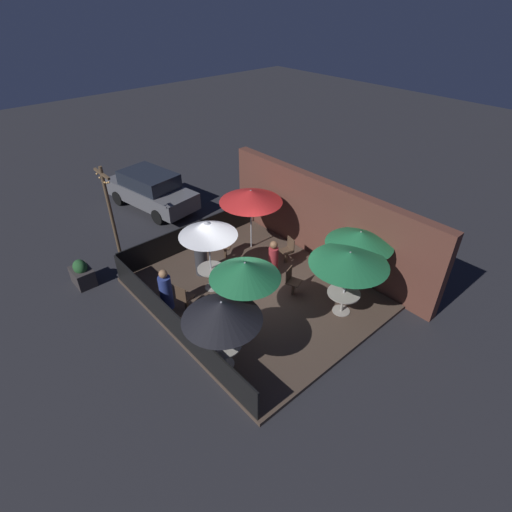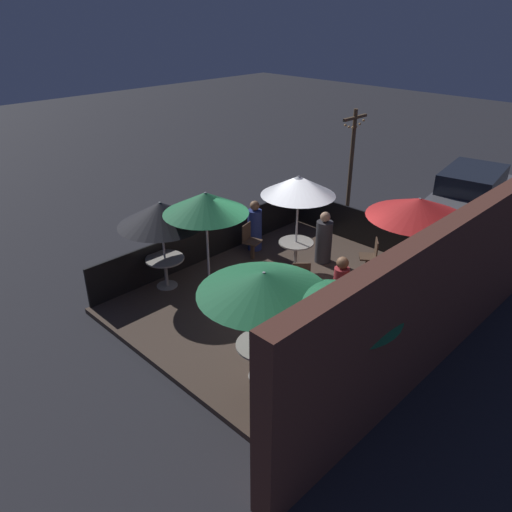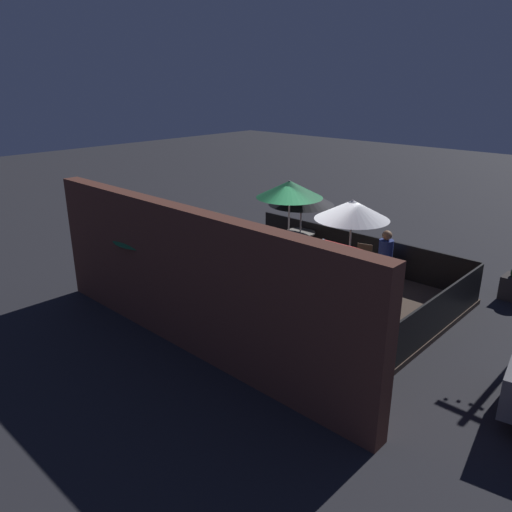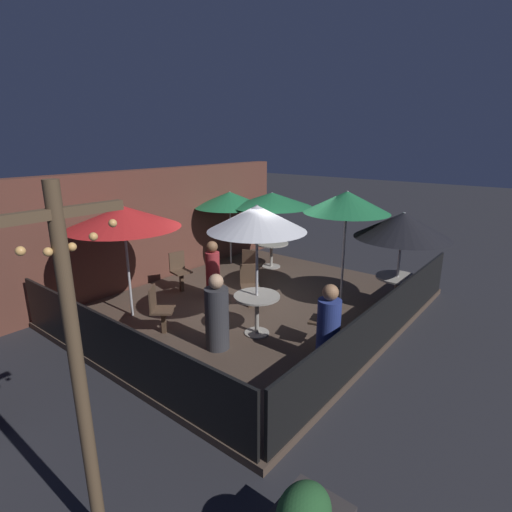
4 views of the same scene
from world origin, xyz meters
name	(u,v)px [view 3 (image 3 of 4)]	position (x,y,z in m)	size (l,w,h in m)	color
ground_plane	(291,299)	(0.00, 0.00, 0.00)	(60.00, 60.00, 0.00)	#26262B
patio_deck	(291,297)	(0.00, 0.00, 0.06)	(7.11, 5.93, 0.12)	#47382D
building_wall	(189,281)	(0.00, 3.19, 1.47)	(8.71, 0.36, 2.94)	brown
fence_front	(356,249)	(0.00, -2.92, 0.59)	(6.91, 0.05, 0.95)	black
fence_side_left	(427,322)	(-3.51, 0.00, 0.59)	(0.05, 5.73, 0.95)	black
patio_umbrella_0	(302,196)	(1.69, -2.50, 1.96)	(1.94, 1.94, 2.11)	#B2B2B7
patio_umbrella_1	(352,210)	(-1.06, -0.88, 2.32)	(1.76, 1.76, 2.43)	#B2B2B7
patio_umbrella_2	(183,213)	(2.40, 1.35, 2.05)	(2.22, 2.22, 2.13)	#B2B2B7
patio_umbrella_3	(290,189)	(1.27, -1.43, 2.38)	(1.82, 1.82, 2.49)	#B2B2B7
patio_umbrella_4	(158,228)	(1.92, 2.48, 2.01)	(2.03, 2.03, 2.11)	#B2B2B7
patio_umbrella_5	(323,250)	(-2.05, 1.64, 2.20)	(2.21, 2.21, 2.29)	#B2B2B7
dining_table_0	(300,237)	(1.69, -2.50, 0.71)	(0.89, 0.89, 0.74)	#9E998E
dining_table_1	(348,274)	(-1.06, -0.88, 0.73)	(0.85, 0.85, 0.77)	#9E998E
dining_table_2	(186,264)	(2.40, 1.35, 0.69)	(0.96, 0.96, 0.72)	#9E998E
patio_chair_0	(363,260)	(-0.71, -2.13, 0.64)	(0.49, 0.49, 0.95)	#4C3828
patio_chair_1	(250,306)	(-0.47, 1.95, 0.64)	(0.47, 0.47, 0.95)	#4C3828
patio_chair_2	(355,310)	(-2.18, 0.55, 0.62)	(0.56, 0.56, 0.92)	#4C3828
patio_chair_3	(294,278)	(-0.14, 0.05, 0.63)	(0.57, 0.57, 0.93)	#4C3828
patio_chair_4	(244,275)	(0.84, 0.80, 0.65)	(0.51, 0.51, 0.96)	#4C3828
patron_0	(374,285)	(-1.91, -0.68, 0.73)	(0.44, 0.44, 1.36)	#333338
patron_1	(385,258)	(-1.19, -2.44, 0.75)	(0.53, 0.53, 1.38)	navy
patron_2	(271,287)	(-0.26, 1.05, 0.74)	(0.41, 0.41, 1.33)	maroon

